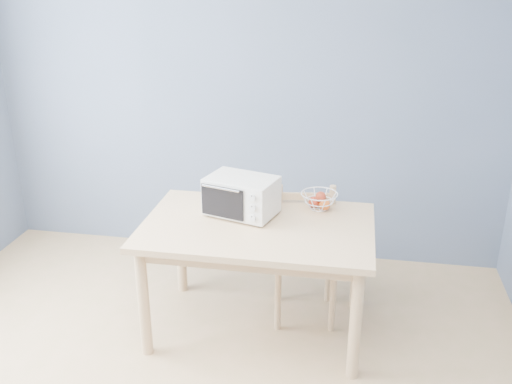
% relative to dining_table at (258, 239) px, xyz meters
% --- Properties ---
extents(room, '(4.01, 4.51, 2.61)m').
position_rel_dining_table_xyz_m(room, '(-0.29, -1.15, 0.65)').
color(room, tan).
rests_on(room, ground).
extents(dining_table, '(1.40, 0.90, 0.75)m').
position_rel_dining_table_xyz_m(dining_table, '(0.00, 0.00, 0.00)').
color(dining_table, '#DEB385').
rests_on(dining_table, ground).
extents(toaster_oven, '(0.48, 0.39, 0.25)m').
position_rel_dining_table_xyz_m(toaster_oven, '(-0.14, 0.12, 0.23)').
color(toaster_oven, silver).
rests_on(toaster_oven, dining_table).
extents(fruit_basket, '(0.31, 0.31, 0.12)m').
position_rel_dining_table_xyz_m(fruit_basket, '(0.35, 0.30, 0.16)').
color(fruit_basket, white).
rests_on(fruit_basket, dining_table).
extents(dining_chair, '(0.46, 0.46, 0.87)m').
position_rel_dining_table_xyz_m(dining_chair, '(0.27, 0.25, -0.22)').
color(dining_chair, '#DEB385').
rests_on(dining_chair, ground).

